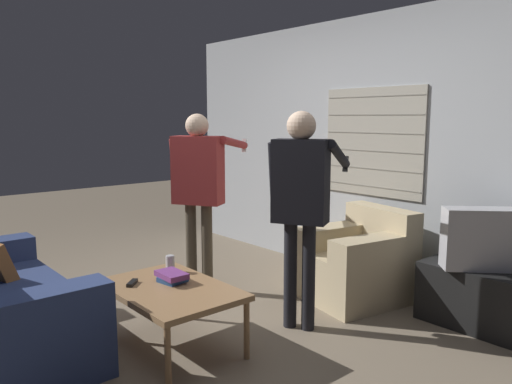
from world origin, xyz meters
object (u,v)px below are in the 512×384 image
book_stack (172,277)px  spare_remote (132,283)px  coffee_table (170,292)px  soda_can (170,264)px  armchair_beige (358,262)px  tv (492,239)px  person_left_standing (199,180)px  person_right_standing (301,193)px

book_stack → spare_remote: 0.27m
coffee_table → spare_remote: bearing=-141.1°
soda_can → spare_remote: 0.37m
armchair_beige → tv: size_ratio=1.49×
book_stack → person_left_standing: bearing=135.4°
person_left_standing → spare_remote: size_ratio=13.28×
tv → person_right_standing: 1.46m
person_right_standing → armchair_beige: bearing=68.8°
armchair_beige → person_left_standing: size_ratio=0.59×
tv → book_stack: size_ratio=2.69×
book_stack → spare_remote: book_stack is taller
book_stack → tv: bearing=54.7°
person_left_standing → soda_can: 1.01m
soda_can → armchair_beige: bearing=71.6°
person_left_standing → book_stack: bearing=-75.9°
coffee_table → book_stack: book_stack is taller
armchair_beige → person_right_standing: (0.10, -0.84, 0.71)m
coffee_table → person_right_standing: 1.17m
armchair_beige → soda_can: armchair_beige is taller
person_left_standing → person_right_standing: size_ratio=0.99×
tv → book_stack: bearing=10.6°
spare_remote → person_right_standing: bearing=20.3°
coffee_table → person_right_standing: (0.33, 0.93, 0.63)m
person_left_standing → book_stack: person_left_standing is taller
armchair_beige → tv: tv is taller
tv → soda_can: (-1.57, -1.81, -0.19)m
tv → person_left_standing: person_left_standing is taller
coffee_table → tv: (1.28, 1.99, 0.29)m
coffee_table → soda_can: soda_can is taller
tv → soda_can: bearing=4.8°
spare_remote → book_stack: bearing=17.9°
armchair_beige → person_left_standing: person_left_standing is taller
coffee_table → soda_can: bearing=148.4°
soda_can → coffee_table: bearing=-31.6°
tv → spare_remote: (-1.49, -2.16, -0.24)m
armchair_beige → spare_remote: armchair_beige is taller
armchair_beige → person_left_standing: (-1.09, -0.93, 0.71)m
coffee_table → tv: bearing=57.3°
coffee_table → book_stack: size_ratio=4.17×
coffee_table → person_right_standing: bearing=70.3°
armchair_beige → coffee_table: (-0.23, -1.76, 0.08)m
person_right_standing → book_stack: size_ratio=6.84×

